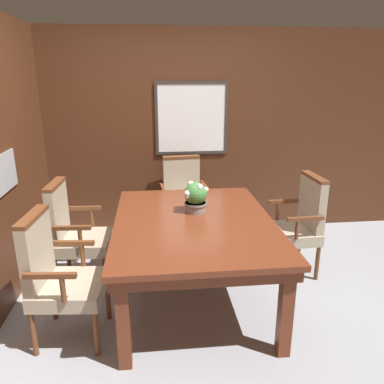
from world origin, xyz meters
TOP-DOWN VIEW (x-y plane):
  - ground_plane at (0.00, 0.00)m, footprint 14.00×14.00m
  - wall_back at (0.00, 1.85)m, footprint 7.20×0.08m
  - dining_table at (0.02, 0.25)m, footprint 1.33×1.74m
  - chair_left_far at (-1.07, 0.66)m, footprint 0.53×0.55m
  - chair_head_far at (0.04, 1.55)m, footprint 0.56×0.55m
  - chair_left_near at (-1.03, -0.15)m, footprint 0.55×0.56m
  - chair_right_far at (1.11, 0.64)m, footprint 0.53×0.55m
  - potted_plant at (0.06, 0.44)m, footprint 0.22×0.20m

SIDE VIEW (x-z plane):
  - ground_plane at x=0.00m, z-range 0.00..0.00m
  - chair_left_far at x=-1.07m, z-range 0.03..1.04m
  - chair_head_far at x=0.04m, z-range 0.03..1.04m
  - chair_left_near at x=-1.03m, z-range 0.03..1.04m
  - chair_right_far at x=1.11m, z-range 0.03..1.04m
  - dining_table at x=0.02m, z-range 0.29..1.05m
  - potted_plant at x=0.06m, z-range 0.76..1.03m
  - wall_back at x=0.00m, z-range 0.00..2.45m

